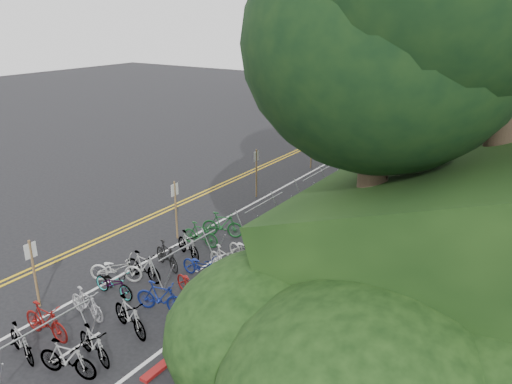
% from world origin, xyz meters
% --- Properties ---
extents(ground, '(120.00, 120.00, 0.00)m').
position_xyz_m(ground, '(0.00, 0.00, 0.00)').
color(ground, black).
rests_on(ground, ground).
extents(road_markings, '(7.47, 80.00, 0.01)m').
position_xyz_m(road_markings, '(0.63, 10.10, 0.00)').
color(road_markings, gold).
rests_on(road_markings, ground).
extents(red_curb, '(0.25, 28.00, 0.10)m').
position_xyz_m(red_curb, '(5.70, 12.00, 0.05)').
color(red_curb, maroon).
rests_on(red_curb, ground).
extents(bike_rack_front, '(1.13, 3.05, 1.14)m').
position_xyz_m(bike_rack_front, '(2.94, -2.82, 0.84)').
color(bike_rack_front, '#9D9FA4').
rests_on(bike_rack_front, ground).
extents(bike_racks_rest, '(1.14, 23.00, 1.17)m').
position_xyz_m(bike_racks_rest, '(3.00, 13.00, 0.85)').
color(bike_racks_rest, '#9D9FA4').
rests_on(bike_racks_rest, ground).
extents(signpost_near, '(0.08, 0.40, 2.32)m').
position_xyz_m(signpost_near, '(0.36, -1.30, 1.33)').
color(signpost_near, brown).
rests_on(signpost_near, ground).
extents(signposts_rest, '(0.08, 18.40, 2.50)m').
position_xyz_m(signposts_rest, '(0.60, 14.00, 1.43)').
color(signposts_rest, brown).
rests_on(signposts_rest, ground).
extents(bike_front, '(1.46, 1.94, 0.98)m').
position_xyz_m(bike_front, '(1.21, 1.17, 0.49)').
color(bike_front, beige).
rests_on(bike_front, ground).
extents(bike_valet, '(3.12, 11.02, 1.10)m').
position_xyz_m(bike_valet, '(2.93, 1.37, 0.50)').
color(bike_valet, slate).
rests_on(bike_valet, ground).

